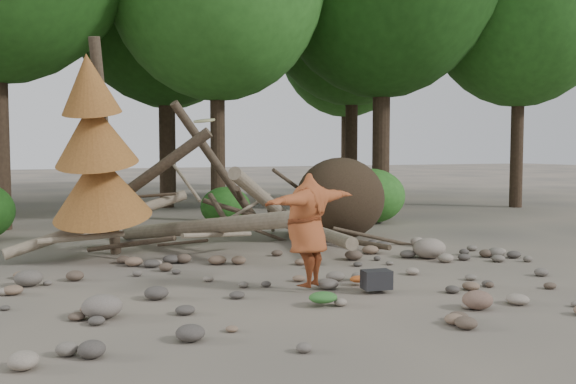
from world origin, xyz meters
name	(u,v)px	position (x,y,z in m)	size (l,w,h in m)	color
ground	(319,283)	(0.00, 0.00, 0.00)	(120.00, 120.00, 0.00)	#514C44
deadfall_pile	(320,201)	(2.02, 4.24, 0.95)	(8.55, 5.24, 3.30)	#332619
dead_conifer	(97,153)	(-3.12, 3.37, 2.11)	(2.06, 2.16, 4.35)	#4C3F30
bush_mid	(226,207)	(0.80, 7.80, 0.56)	(1.40, 1.40, 1.12)	#26611C
bush_right	(371,196)	(5.00, 7.00, 0.80)	(2.00, 2.00, 1.60)	#307324
frisbee_thrower	(307,230)	(-0.42, -0.45, 0.96)	(2.97, 1.57, 2.55)	brown
backpack	(376,283)	(0.51, -0.95, 0.14)	(0.43, 0.29, 0.29)	black
cloth_green	(323,301)	(-0.61, -1.40, 0.08)	(0.41, 0.34, 0.15)	#2C6428
cloth_orange	(359,282)	(0.51, -0.40, 0.05)	(0.30, 0.24, 0.11)	#A74B1C
boulder_front_left	(102,307)	(-3.54, -0.87, 0.16)	(0.53, 0.47, 0.32)	#6E655C
boulder_front_right	(478,300)	(1.28, -2.36, 0.13)	(0.43, 0.39, 0.26)	brown
boulder_mid_right	(429,248)	(3.05, 1.30, 0.20)	(0.68, 0.61, 0.41)	gray
boulder_mid_left	(28,278)	(-4.40, 1.59, 0.13)	(0.44, 0.40, 0.27)	#5C554D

